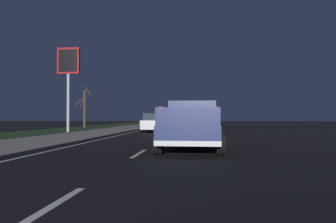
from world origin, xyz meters
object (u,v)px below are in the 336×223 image
(pickup_truck, at_px, (192,125))
(bare_tree_far, at_px, (84,108))
(sedan_white, at_px, (163,121))
(sedan_silver, at_px, (155,123))
(gas_price_sign, at_px, (68,68))
(sedan_tan, at_px, (195,123))

(pickup_truck, xyz_separation_m, bare_tree_far, (24.26, 13.39, 1.46))
(pickup_truck, distance_m, sedan_white, 20.69)
(sedan_white, height_order, bare_tree_far, bare_tree_far)
(pickup_truck, bearing_deg, sedan_silver, 14.01)
(pickup_truck, relative_size, sedan_silver, 1.23)
(pickup_truck, xyz_separation_m, sedan_white, (20.39, 3.48, -0.13))
(sedan_silver, distance_m, bare_tree_far, 14.80)
(pickup_truck, distance_m, sedan_silver, 13.90)
(gas_price_sign, height_order, bare_tree_far, gas_price_sign)
(sedan_silver, xyz_separation_m, bare_tree_far, (10.78, 10.02, 1.58))
(pickup_truck, distance_m, gas_price_sign, 17.42)
(sedan_silver, bearing_deg, pickup_truck, -165.99)
(sedan_white, distance_m, gas_price_sign, 11.19)
(sedan_tan, bearing_deg, bare_tree_far, 43.61)
(gas_price_sign, bearing_deg, pickup_truck, -140.89)
(sedan_white, xyz_separation_m, bare_tree_far, (3.87, 9.91, 1.58))
(pickup_truck, height_order, sedan_tan, pickup_truck)
(sedan_tan, bearing_deg, pickup_truck, -179.88)
(pickup_truck, distance_m, bare_tree_far, 27.75)
(pickup_truck, height_order, sedan_silver, pickup_truck)
(sedan_white, bearing_deg, bare_tree_far, 68.66)
(sedan_white, relative_size, bare_tree_far, 0.89)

